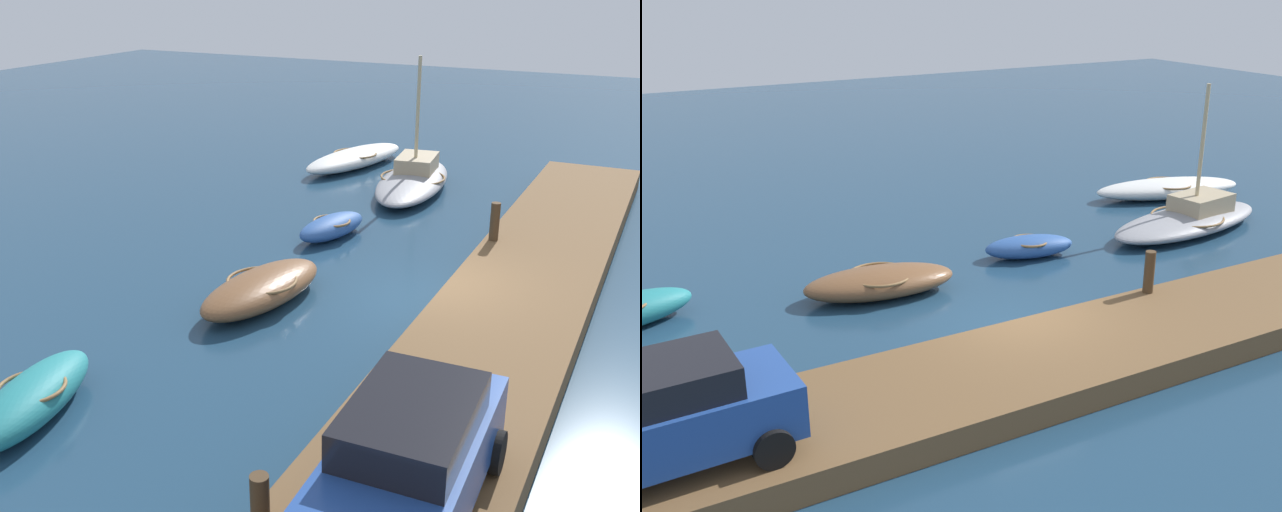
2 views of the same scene
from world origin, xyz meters
The scene contains 10 objects.
ground_plane centered at (0.00, 0.00, 0.00)m, with size 84.00×84.00×0.00m, color navy.
dock_platform centered at (0.00, -1.88, 0.28)m, with size 25.30×3.13×0.55m, color brown.
rowboat_brown centered at (-1.81, 3.49, 0.38)m, with size 4.00×2.09×0.73m.
motorboat_white centered at (10.72, 6.67, 0.35)m, with size 5.68×2.89×0.68m.
sailboat_grey centered at (8.68, 3.57, 0.39)m, with size 6.36×2.98×4.51m.
rowboat_teal centered at (-7.62, 4.62, 0.39)m, with size 3.36×1.81×0.77m.
dinghy_blue centered at (2.99, 4.00, 0.32)m, with size 2.75×1.57×0.63m.
mooring_post_west centered at (-8.78, -0.57, 0.93)m, with size 0.25×0.25×0.76m, color #47331E.
mooring_post_mid_west centered at (3.26, -0.57, 1.06)m, with size 0.24×0.24×1.02m, color #47331E.
parked_car centered at (-7.76, -2.20, 1.45)m, with size 4.02×2.01×1.72m.
Camera 1 is at (-15.44, -4.70, 7.29)m, focal length 42.31 mm.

